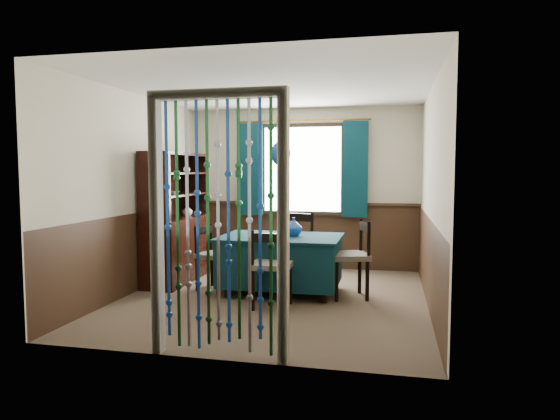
% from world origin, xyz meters
% --- Properties ---
extents(floor, '(4.00, 4.00, 0.00)m').
position_xyz_m(floor, '(0.00, 0.00, 0.00)').
color(floor, brown).
rests_on(floor, ground).
extents(ceiling, '(4.00, 4.00, 0.00)m').
position_xyz_m(ceiling, '(0.00, 0.00, 2.50)').
color(ceiling, silver).
rests_on(ceiling, ground).
extents(wall_back, '(3.60, 0.00, 3.60)m').
position_xyz_m(wall_back, '(0.00, 2.00, 1.25)').
color(wall_back, beige).
rests_on(wall_back, ground).
extents(wall_front, '(3.60, 0.00, 3.60)m').
position_xyz_m(wall_front, '(0.00, -2.00, 1.25)').
color(wall_front, beige).
rests_on(wall_front, ground).
extents(wall_left, '(0.00, 4.00, 4.00)m').
position_xyz_m(wall_left, '(-1.80, 0.00, 1.25)').
color(wall_left, beige).
rests_on(wall_left, ground).
extents(wall_right, '(0.00, 4.00, 4.00)m').
position_xyz_m(wall_right, '(1.80, 0.00, 1.25)').
color(wall_right, beige).
rests_on(wall_right, ground).
extents(wainscot_back, '(3.60, 0.00, 3.60)m').
position_xyz_m(wainscot_back, '(0.00, 1.99, 0.50)').
color(wainscot_back, '#382315').
rests_on(wainscot_back, ground).
extents(wainscot_front, '(3.60, 0.00, 3.60)m').
position_xyz_m(wainscot_front, '(0.00, -1.99, 0.50)').
color(wainscot_front, '#382315').
rests_on(wainscot_front, ground).
extents(wainscot_left, '(0.00, 4.00, 4.00)m').
position_xyz_m(wainscot_left, '(-1.79, 0.00, 0.50)').
color(wainscot_left, '#382315').
rests_on(wainscot_left, ground).
extents(wainscot_right, '(0.00, 4.00, 4.00)m').
position_xyz_m(wainscot_right, '(1.79, 0.00, 0.50)').
color(wainscot_right, '#382315').
rests_on(wainscot_right, ground).
extents(window, '(1.32, 0.12, 1.42)m').
position_xyz_m(window, '(0.00, 1.95, 1.55)').
color(window, black).
rests_on(window, wall_back).
extents(doorway, '(1.16, 0.12, 2.18)m').
position_xyz_m(doorway, '(0.00, -1.94, 1.05)').
color(doorway, silver).
rests_on(doorway, ground).
extents(dining_table, '(1.50, 1.04, 0.72)m').
position_xyz_m(dining_table, '(0.02, 0.29, 0.42)').
color(dining_table, '#0A2A34').
rests_on(dining_table, floor).
extents(chair_near, '(0.46, 0.44, 0.89)m').
position_xyz_m(chair_near, '(0.07, -0.42, 0.47)').
color(chair_near, black).
rests_on(chair_near, floor).
extents(chair_far, '(0.57, 0.56, 0.97)m').
position_xyz_m(chair_far, '(0.07, 0.91, 0.51)').
color(chair_far, black).
rests_on(chair_far, floor).
extents(chair_left, '(0.48, 0.49, 0.84)m').
position_xyz_m(chair_left, '(-0.87, 0.26, 0.45)').
color(chair_left, black).
rests_on(chair_left, floor).
extents(chair_right, '(0.56, 0.57, 0.94)m').
position_xyz_m(chair_right, '(0.90, 0.26, 0.50)').
color(chair_right, black).
rests_on(chair_right, floor).
extents(sideboard, '(0.47, 1.36, 1.78)m').
position_xyz_m(sideboard, '(-1.54, 0.65, 0.61)').
color(sideboard, black).
rests_on(sideboard, floor).
extents(pendant_lamp, '(0.24, 0.24, 0.91)m').
position_xyz_m(pendant_lamp, '(0.02, 0.29, 1.75)').
color(pendant_lamp, olive).
rests_on(pendant_lamp, ceiling).
extents(vase_table, '(0.26, 0.26, 0.21)m').
position_xyz_m(vase_table, '(0.17, 0.35, 0.82)').
color(vase_table, navy).
rests_on(vase_table, dining_table).
extents(bowl_shelf, '(0.21, 0.21, 0.05)m').
position_xyz_m(bowl_shelf, '(-1.48, 0.40, 1.24)').
color(bowl_shelf, beige).
rests_on(bowl_shelf, sideboard).
extents(vase_sideboard, '(0.17, 0.17, 0.17)m').
position_xyz_m(vase_sideboard, '(-1.48, 0.90, 0.97)').
color(vase_sideboard, beige).
rests_on(vase_sideboard, sideboard).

